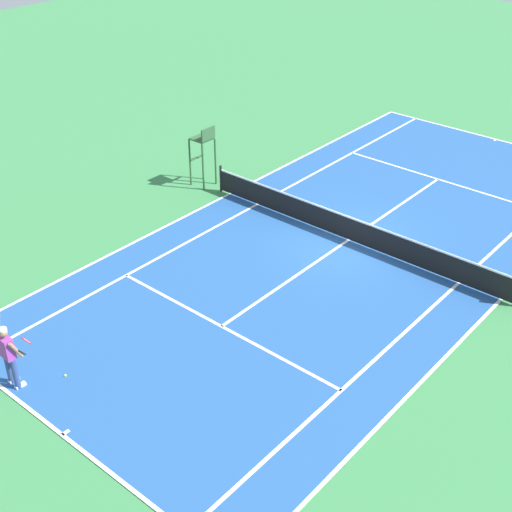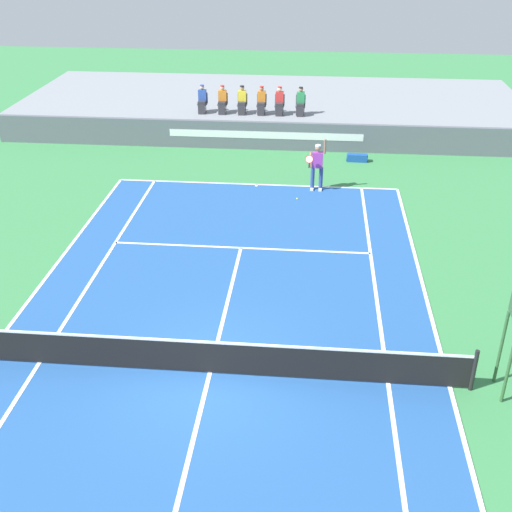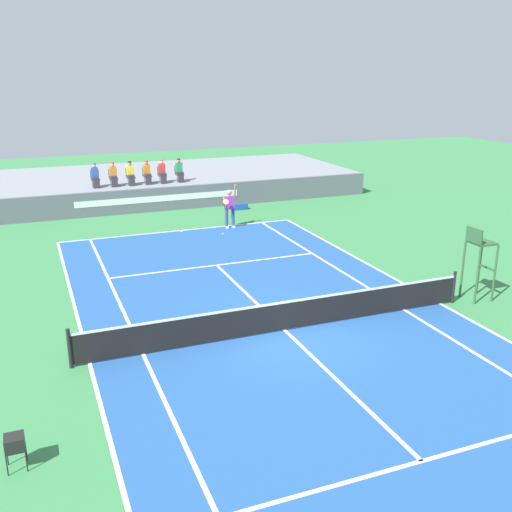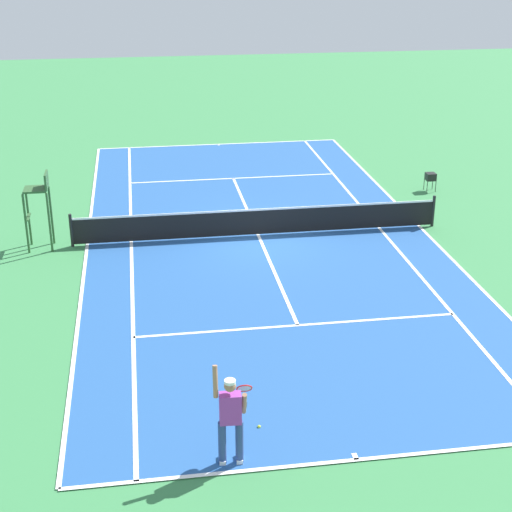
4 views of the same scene
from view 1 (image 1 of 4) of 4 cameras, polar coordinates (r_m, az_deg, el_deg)
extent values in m
plane|color=#387F47|center=(24.49, 7.43, 1.23)|extent=(80.00, 80.00, 0.00)
cube|color=#235193|center=(24.48, 7.44, 1.25)|extent=(10.98, 23.78, 0.02)
cube|color=white|center=(17.66, -15.34, -13.72)|extent=(10.98, 0.10, 0.01)
cube|color=white|center=(34.19, 18.77, 8.88)|extent=(10.98, 0.10, 0.01)
cube|color=white|center=(22.51, 19.09, -3.35)|extent=(0.10, 23.78, 0.01)
cube|color=white|center=(27.42, -2.13, 5.03)|extent=(0.10, 23.78, 0.01)
cube|color=white|center=(22.89, 15.98, -2.12)|extent=(0.10, 23.78, 0.01)
cube|color=white|center=(26.60, 0.08, 4.18)|extent=(0.10, 23.78, 0.01)
cube|color=white|center=(20.23, -2.79, -5.68)|extent=(8.22, 0.10, 0.01)
cube|color=white|center=(29.51, 14.43, 6.02)|extent=(8.22, 0.10, 0.01)
cube|color=white|center=(24.48, 7.44, 1.28)|extent=(0.10, 12.80, 0.01)
cube|color=white|center=(17.69, -15.07, -13.56)|extent=(0.10, 0.20, 0.01)
cube|color=white|center=(34.10, 18.70, 8.83)|extent=(0.10, 0.20, 0.01)
cylinder|color=black|center=(27.47, -2.85, 6.25)|extent=(0.10, 0.10, 1.07)
cube|color=black|center=(24.25, 7.51, 2.21)|extent=(11.78, 0.02, 0.84)
cube|color=white|center=(24.05, 7.58, 3.08)|extent=(11.78, 0.03, 0.06)
cylinder|color=navy|center=(19.16, -19.27, -8.55)|extent=(0.15, 0.15, 0.92)
cylinder|color=navy|center=(18.93, -18.79, -9.01)|extent=(0.15, 0.15, 0.92)
cube|color=white|center=(19.44, -18.91, -9.41)|extent=(0.13, 0.29, 0.10)
cube|color=white|center=(19.21, -18.42, -9.87)|extent=(0.13, 0.29, 0.10)
cube|color=purple|center=(18.59, -19.43, -6.98)|extent=(0.41, 0.26, 0.60)
sphere|color=#A37556|center=(18.31, -19.69, -5.82)|extent=(0.22, 0.22, 0.22)
cylinder|color=white|center=(18.26, -19.74, -5.60)|extent=(0.21, 0.21, 0.06)
cylinder|color=#A37556|center=(18.41, -18.78, -7.17)|extent=(0.11, 0.33, 0.56)
cylinder|color=black|center=(18.50, -18.33, -7.38)|extent=(0.05, 0.19, 0.25)
torus|color=red|center=(18.41, -18.00, -6.50)|extent=(0.31, 0.21, 0.26)
cylinder|color=silver|center=(18.41, -18.00, -6.50)|extent=(0.28, 0.17, 0.22)
sphere|color=#D1E533|center=(19.21, -15.11, -9.27)|extent=(0.07, 0.07, 0.07)
cylinder|color=#2D562D|center=(27.91, -5.33, 7.51)|extent=(0.07, 0.07, 1.90)
cylinder|color=#2D562D|center=(28.36, -4.32, 7.96)|extent=(0.07, 0.07, 1.90)
cylinder|color=#2D562D|center=(27.45, -4.29, 7.13)|extent=(0.07, 0.07, 1.90)
cylinder|color=#2D562D|center=(27.91, -3.28, 7.59)|extent=(0.07, 0.07, 1.90)
cube|color=#2D562D|center=(27.52, -4.39, 9.42)|extent=(0.70, 0.70, 0.06)
cube|color=#2D562D|center=(27.19, -3.87, 9.77)|extent=(0.06, 0.70, 0.48)
cube|color=#2D562D|center=(28.07, -4.78, 7.89)|extent=(0.10, 0.70, 0.04)
camera|label=2|loc=(32.83, 18.01, 25.38)|focal=45.32mm
camera|label=3|loc=(32.90, 33.52, 17.90)|focal=41.33mm
camera|label=4|loc=(16.18, -67.45, 0.99)|focal=54.95mm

